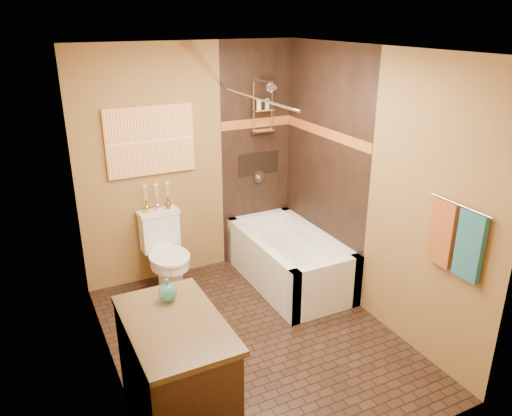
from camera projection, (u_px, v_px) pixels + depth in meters
floor at (253, 338)px, 4.51m from camera, size 3.00×3.00×0.00m
wall_left at (102, 237)px, 3.56m from camera, size 0.02×3.00×2.50m
wall_right at (371, 188)px, 4.56m from camera, size 0.02×3.00×2.50m
wall_back at (191, 164)px, 5.31m from camera, size 2.40×0.02×2.50m
wall_front at (370, 297)px, 2.81m from camera, size 2.40×0.02×2.50m
ceiling at (253, 49)px, 3.61m from camera, size 3.00×3.00×0.00m
alcove_tile_back at (256, 155)px, 5.62m from camera, size 0.85×0.01×2.50m
alcove_tile_right at (324, 167)px, 5.18m from camera, size 0.01×1.50×2.50m
mosaic_band_back at (257, 123)px, 5.48m from camera, size 0.85×0.01×0.10m
mosaic_band_right at (325, 132)px, 5.04m from camera, size 0.01×1.50×0.10m
alcove_niche at (259, 164)px, 5.67m from camera, size 0.50×0.01×0.25m
shower_fixtures at (263, 120)px, 5.39m from camera, size 0.24×0.33×1.16m
curtain_rod at (256, 98)px, 4.57m from camera, size 0.03×1.55×0.03m
towel_bar at (460, 205)px, 3.59m from camera, size 0.02×0.55×0.02m
towel_teal at (470, 246)px, 3.58m from camera, size 0.05×0.22×0.52m
towel_rust at (442, 233)px, 3.80m from camera, size 0.05×0.22×0.52m
sunset_painting at (150, 141)px, 5.01m from camera, size 0.90×0.04×0.70m
vanity_mirror at (123, 242)px, 2.89m from camera, size 0.01×1.00×0.90m
bathtub at (289, 263)px, 5.39m from camera, size 0.80×1.50×0.55m
toilet at (166, 253)px, 5.19m from camera, size 0.43×0.63×0.83m
vanity at (177, 376)px, 3.39m from camera, size 0.61×0.99×0.88m
teal_bottle at (167, 290)px, 3.44m from camera, size 0.14×0.14×0.21m
bud_vases at (157, 196)px, 5.14m from camera, size 0.29×0.06×0.29m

